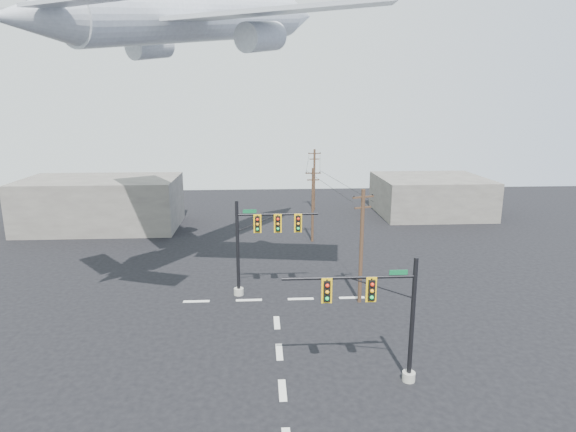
{
  "coord_description": "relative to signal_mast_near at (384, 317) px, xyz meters",
  "views": [
    {
      "loc": [
        -1.06,
        -22.55,
        14.87
      ],
      "look_at": [
        0.59,
        5.0,
        8.29
      ],
      "focal_mm": 30.0,
      "sensor_mm": 36.0,
      "label": 1
    }
  ],
  "objects": [
    {
      "name": "utility_pole_c",
      "position": [
        1.14,
        42.84,
        0.63
      ],
      "size": [
        1.74,
        0.29,
        8.51
      ],
      "rotation": [
        0.0,
        0.0,
        0.03
      ],
      "color": "#472E1E",
      "rests_on": "ground"
    },
    {
      "name": "signal_mast_near",
      "position": [
        0.0,
        0.0,
        0.0
      ],
      "size": [
        7.29,
        0.78,
        7.07
      ],
      "color": "gray",
      "rests_on": "ground"
    },
    {
      "name": "signal_mast_far",
      "position": [
        -6.68,
        12.6,
        0.44
      ],
      "size": [
        6.59,
        0.83,
        7.58
      ],
      "color": "gray",
      "rests_on": "ground"
    },
    {
      "name": "utility_pole_b",
      "position": [
        -0.8,
        27.16,
        0.39
      ],
      "size": [
        1.63,
        0.27,
        8.05
      ],
      "rotation": [
        0.0,
        0.0,
        -0.01
      ],
      "color": "#472E1E",
      "rests_on": "ground"
    },
    {
      "name": "building_left",
      "position": [
        -25.41,
        34.55,
        -0.82
      ],
      "size": [
        18.0,
        10.0,
        6.0
      ],
      "primitive_type": "cube",
      "color": "slate",
      "rests_on": "ground"
    },
    {
      "name": "power_lines",
      "position": [
        0.14,
        26.79,
        3.91
      ],
      "size": [
        3.47,
        32.11,
        0.14
      ],
      "color": "black"
    },
    {
      "name": "ground",
      "position": [
        -5.41,
        -0.45,
        -3.82
      ],
      "size": [
        120.0,
        120.0,
        0.0
      ],
      "primitive_type": "plane",
      "color": "black",
      "rests_on": "ground"
    },
    {
      "name": "airliner",
      "position": [
        -10.5,
        15.15,
        17.07
      ],
      "size": [
        25.86,
        28.43,
        8.42
      ],
      "rotation": [
        0.0,
        -0.14,
        0.94
      ],
      "color": "silver"
    },
    {
      "name": "lane_markings",
      "position": [
        -5.41,
        4.88,
        -3.81
      ],
      "size": [
        14.0,
        21.2,
        0.01
      ],
      "color": "beige",
      "rests_on": "ground"
    },
    {
      "name": "building_right",
      "position": [
        16.59,
        39.55,
        -1.32
      ],
      "size": [
        14.0,
        12.0,
        5.0
      ],
      "primitive_type": "cube",
      "color": "slate",
      "rests_on": "ground"
    },
    {
      "name": "utility_pole_a",
      "position": [
        1.01,
        10.73,
        0.75
      ],
      "size": [
        1.68,
        0.7,
        8.73
      ],
      "rotation": [
        0.0,
        0.0,
        0.35
      ],
      "color": "#472E1E",
      "rests_on": "ground"
    }
  ]
}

